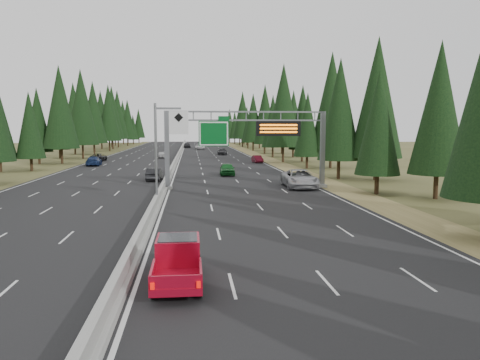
% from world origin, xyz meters
% --- Properties ---
extents(road, '(32.00, 260.00, 0.08)m').
position_xyz_m(road, '(0.00, 80.00, 0.04)').
color(road, black).
rests_on(road, ground).
extents(shoulder_right, '(3.60, 260.00, 0.06)m').
position_xyz_m(shoulder_right, '(17.80, 80.00, 0.03)').
color(shoulder_right, olive).
rests_on(shoulder_right, ground).
extents(shoulder_left, '(3.60, 260.00, 0.06)m').
position_xyz_m(shoulder_left, '(-17.80, 80.00, 0.03)').
color(shoulder_left, '#444520').
rests_on(shoulder_left, ground).
extents(median_barrier, '(0.70, 260.00, 0.85)m').
position_xyz_m(median_barrier, '(0.00, 80.00, 0.41)').
color(median_barrier, gray).
rests_on(median_barrier, road).
extents(sign_gantry, '(16.75, 0.98, 7.80)m').
position_xyz_m(sign_gantry, '(8.92, 34.88, 5.27)').
color(sign_gantry, slate).
rests_on(sign_gantry, road).
extents(hov_sign_pole, '(2.80, 0.50, 8.00)m').
position_xyz_m(hov_sign_pole, '(0.58, 24.97, 4.72)').
color(hov_sign_pole, slate).
rests_on(hov_sign_pole, road).
extents(tree_row_right, '(11.51, 240.69, 18.73)m').
position_xyz_m(tree_row_right, '(22.23, 72.61, 8.95)').
color(tree_row_right, black).
rests_on(tree_row_right, ground).
extents(tree_row_left, '(12.32, 239.75, 18.88)m').
position_xyz_m(tree_row_left, '(-21.92, 81.90, 9.42)').
color(tree_row_left, black).
rests_on(tree_row_left, ground).
extents(silver_minivan, '(3.34, 6.80, 1.86)m').
position_xyz_m(silver_minivan, '(13.81, 34.90, 1.01)').
color(silver_minivan, '#9D9DA1').
rests_on(silver_minivan, road).
extents(red_pickup, '(1.82, 5.10, 1.66)m').
position_xyz_m(red_pickup, '(2.15, 6.41, 1.00)').
color(red_pickup, black).
rests_on(red_pickup, road).
extents(car_ahead_green, '(2.01, 4.72, 1.59)m').
position_xyz_m(car_ahead_green, '(7.40, 48.66, 0.87)').
color(car_ahead_green, '#145B20').
rests_on(car_ahead_green, road).
extents(car_ahead_dkred, '(1.74, 4.03, 1.29)m').
position_xyz_m(car_ahead_dkred, '(14.50, 70.49, 0.72)').
color(car_ahead_dkred, '#570C1A').
rests_on(car_ahead_dkred, road).
extents(car_ahead_dkgrey, '(2.05, 5.01, 1.45)m').
position_xyz_m(car_ahead_dkgrey, '(9.95, 96.31, 0.81)').
color(car_ahead_dkgrey, black).
rests_on(car_ahead_dkgrey, road).
extents(car_ahead_white, '(3.09, 6.05, 1.64)m').
position_xyz_m(car_ahead_white, '(5.46, 127.09, 0.90)').
color(car_ahead_white, silver).
rests_on(car_ahead_white, road).
extents(car_ahead_far, '(2.26, 4.95, 1.64)m').
position_xyz_m(car_ahead_far, '(1.50, 137.84, 0.90)').
color(car_ahead_far, black).
rests_on(car_ahead_far, road).
extents(car_onc_near, '(1.74, 4.46, 1.45)m').
position_xyz_m(car_onc_near, '(-1.58, 43.37, 0.80)').
color(car_onc_near, black).
rests_on(car_onc_near, road).
extents(car_onc_blue, '(2.47, 5.36, 1.52)m').
position_xyz_m(car_onc_blue, '(-13.16, 66.64, 0.84)').
color(car_onc_blue, navy).
rests_on(car_onc_blue, road).
extents(car_onc_white, '(1.73, 3.97, 1.33)m').
position_xyz_m(car_onc_white, '(-3.33, 85.88, 0.75)').
color(car_onc_white, '#BEBEBE').
rests_on(car_onc_white, road).
extents(car_onc_far, '(2.55, 5.26, 1.44)m').
position_xyz_m(car_onc_far, '(-14.50, 77.70, 0.80)').
color(car_onc_far, black).
rests_on(car_onc_far, road).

